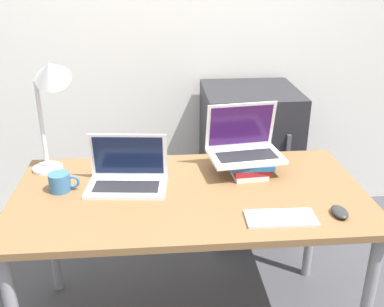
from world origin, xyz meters
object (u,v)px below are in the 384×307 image
at_px(mug, 60,182).
at_px(laptop_left, 127,176).
at_px(mouse, 340,212).
at_px(book_stack, 247,164).
at_px(laptop_on_books, 244,146).
at_px(wireless_keyboard, 281,218).
at_px(desk_lamp, 50,84).
at_px(mini_fridge, 247,161).

bearing_deg(mug, laptop_left, 4.58).
bearing_deg(mouse, book_stack, 124.55).
distance_m(book_stack, laptop_on_books, 0.09).
distance_m(wireless_keyboard, mug, 0.95).
bearing_deg(mug, mouse, -14.91).
bearing_deg(wireless_keyboard, book_stack, 96.27).
bearing_deg(desk_lamp, mouse, -22.71).
distance_m(laptop_left, mini_fridge, 1.13).
height_order(desk_lamp, mini_fridge, desk_lamp).
distance_m(laptop_left, laptop_on_books, 0.56).
relative_size(mug, mini_fridge, 0.14).
relative_size(mouse, mug, 0.76).
distance_m(laptop_left, mouse, 0.91).
bearing_deg(book_stack, laptop_on_books, 113.98).
distance_m(laptop_on_books, mug, 0.85).
bearing_deg(mini_fridge, mouse, -83.61).
bearing_deg(mug, mini_fridge, 39.70).
relative_size(laptop_left, desk_lamp, 0.64).
distance_m(wireless_keyboard, desk_lamp, 1.14).
relative_size(laptop_on_books, mini_fridge, 0.38).
xyz_separation_m(book_stack, laptop_on_books, (-0.01, 0.03, 0.08)).
distance_m(mouse, desk_lamp, 1.33).
relative_size(book_stack, mug, 1.82).
relative_size(desk_lamp, mini_fridge, 0.60).
bearing_deg(wireless_keyboard, mouse, 2.99).
xyz_separation_m(wireless_keyboard, mini_fridge, (0.11, 1.15, -0.29)).
relative_size(mouse, desk_lamp, 0.18).
bearing_deg(mug, book_stack, 7.79).
relative_size(book_stack, mini_fridge, 0.25).
height_order(laptop_left, laptop_on_books, laptop_on_books).
relative_size(book_stack, desk_lamp, 0.42).
bearing_deg(book_stack, wireless_keyboard, -83.73).
distance_m(wireless_keyboard, mini_fridge, 1.19).
xyz_separation_m(mouse, mug, (-1.13, 0.30, 0.03)).
height_order(mug, mini_fridge, mini_fridge).
relative_size(book_stack, wireless_keyboard, 0.87).
bearing_deg(book_stack, mini_fridge, 77.45).
bearing_deg(desk_lamp, laptop_left, -26.91).
bearing_deg(laptop_left, wireless_keyboard, -29.16).
height_order(wireless_keyboard, mini_fridge, mini_fridge).
distance_m(laptop_left, desk_lamp, 0.53).
bearing_deg(mini_fridge, laptop_on_books, -104.16).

